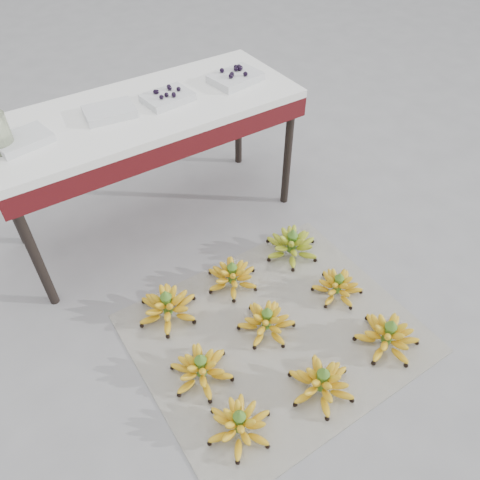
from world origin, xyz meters
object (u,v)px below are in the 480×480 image
vendor_table (146,122)px  bunch_back_right (292,245)px  bunch_back_center (232,276)px  bunch_mid_left (201,369)px  tray_left (110,112)px  tray_far_right (235,77)px  bunch_mid_right (338,286)px  bunch_front_left (239,424)px  tray_far_left (23,140)px  newspaper_mat (275,333)px  bunch_back_left (167,306)px  bunch_front_center (321,383)px  bunch_mid_center (267,322)px  bunch_front_right (387,336)px  tray_right (168,97)px

vendor_table → bunch_back_right: bearing=-54.0°
bunch_back_center → vendor_table: vendor_table is taller
bunch_mid_left → tray_left: 1.26m
tray_far_right → bunch_mid_right: bearing=-91.7°
bunch_front_left → bunch_back_right: (0.78, 0.67, 0.01)m
tray_far_left → newspaper_mat: bearing=-56.6°
bunch_mid_left → bunch_back_center: 0.55m
bunch_back_left → bunch_back_center: 0.37m
bunch_front_left → bunch_front_center: bearing=2.7°
newspaper_mat → bunch_back_center: bunch_back_center is taller
bunch_front_center → vendor_table: size_ratio=0.19×
bunch_mid_center → bunch_front_left: bearing=-154.1°
tray_far_right → vendor_table: bearing=177.1°
newspaper_mat → bunch_front_center: size_ratio=4.15×
tray_left → bunch_mid_center: bearing=-76.8°
newspaper_mat → bunch_mid_center: bunch_mid_center is taller
newspaper_mat → bunch_front_left: bearing=-143.4°
bunch_mid_left → bunch_back_center: (0.40, 0.37, -0.00)m
vendor_table → tray_left: size_ratio=6.17×
bunch_front_center → bunch_mid_left: bearing=143.3°
bunch_front_right → tray_far_left: (-1.05, 1.33, 0.70)m
bunch_mid_left → bunch_front_left: bearing=-79.2°
newspaper_mat → bunch_front_center: (-0.01, -0.34, 0.06)m
vendor_table → tray_far_right: size_ratio=5.52×
bunch_mid_left → tray_right: 1.30m
bunch_front_center → bunch_back_center: bunch_front_center is taller
bunch_mid_center → bunch_back_right: 0.53m
tray_far_right → bunch_mid_left: bearing=-129.7°
bunch_mid_left → vendor_table: 1.23m
bunch_front_right → bunch_mid_right: (0.02, 0.35, -0.01)m
bunch_mid_left → bunch_back_center: size_ratio=1.08×
bunch_mid_left → bunch_front_right: bearing=-12.0°
bunch_back_center → bunch_mid_center: bearing=-87.1°
bunch_back_right → tray_far_right: (0.05, 0.62, 0.70)m
newspaper_mat → bunch_back_left: bearing=134.7°
bunch_front_center → tray_right: 1.51m
bunch_front_right → newspaper_mat: bearing=138.7°
bunch_front_right → tray_far_right: bearing=87.0°
bunch_front_right → bunch_back_center: (-0.39, 0.70, -0.00)m
tray_far_left → bunch_back_center: bearing=-44.0°
tray_left → tray_right: (0.29, -0.03, 0.00)m
bunch_front_center → bunch_back_center: 0.71m
bunch_front_right → tray_far_right: size_ratio=1.05×
bunch_back_left → newspaper_mat: bearing=-42.5°
tray_left → bunch_back_right: bearing=-45.6°
bunch_mid_right → bunch_back_right: bunch_back_right is taller
bunch_back_left → bunch_back_right: size_ratio=0.79×
bunch_mid_left → tray_far_left: bearing=114.8°
bunch_mid_center → tray_far_right: size_ratio=1.18×
tray_left → bunch_back_left: bearing=-100.0°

